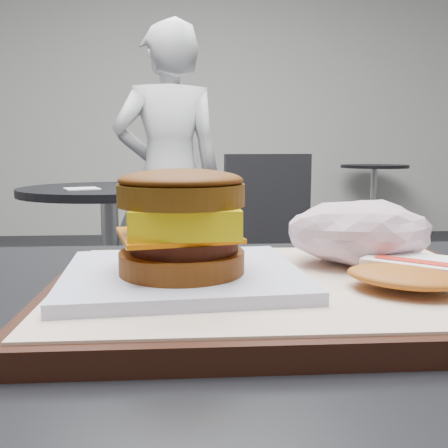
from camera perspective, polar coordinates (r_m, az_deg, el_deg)
serving_tray at (r=0.43m, az=6.22°, el=-7.49°), size 0.38×0.28×0.02m
breakfast_sandwich at (r=0.40m, az=-4.78°, el=-1.28°), size 0.20×0.19×0.09m
hash_brown at (r=0.42m, az=21.00°, el=-5.24°), size 0.14×0.13×0.02m
crumpled_wrapper at (r=0.49m, az=15.26°, el=-0.89°), size 0.14×0.11×0.06m
neighbor_table at (r=2.07m, az=-12.87°, el=-1.38°), size 0.70×0.70×0.75m
napkin at (r=1.96m, az=-15.94°, el=3.91°), size 0.16×0.16×0.00m
neighbor_chair at (r=2.20m, az=1.88°, el=-1.66°), size 0.64×0.51×0.88m
patron at (r=2.55m, az=-6.27°, el=5.29°), size 0.61×0.45×1.52m
bg_table_far at (r=5.21m, az=16.73°, el=4.43°), size 0.66×0.66×0.75m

